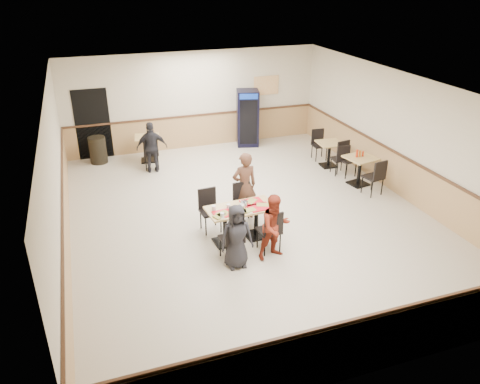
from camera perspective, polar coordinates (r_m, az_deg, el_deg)
name	(u,v)px	position (r m, az deg, el deg)	size (l,w,h in m)	color
ground	(249,215)	(10.93, 1.10, -2.84)	(10.00, 10.00, 0.00)	beige
room_shell	(277,148)	(13.47, 4.50, 5.41)	(10.00, 10.00, 10.00)	silver
main_table	(241,218)	(9.75, 0.10, -3.23)	(1.46, 0.80, 0.76)	black
main_chairs	(239,220)	(9.74, -0.17, -3.41)	(1.36, 1.74, 0.96)	black
diner_woman_left	(236,236)	(8.84, -0.43, -5.44)	(0.63, 0.41, 1.29)	black
diner_woman_right	(275,227)	(9.12, 4.28, -4.26)	(0.66, 0.51, 1.35)	maroon
diner_man_opposite	(244,186)	(10.48, 0.55, 0.72)	(0.58, 0.38, 1.59)	#533323
lone_diner	(152,147)	(13.25, -10.68, 5.36)	(0.85, 0.35, 1.44)	black
tabletop_clutter	(241,208)	(9.56, 0.14, -1.96)	(1.28, 0.69, 0.12)	red
side_table_near	(360,166)	(12.68, 14.41, 3.04)	(0.84, 0.84, 0.77)	black
side_table_near_chair_south	(373,176)	(12.23, 15.93, 1.87)	(0.45, 0.45, 0.98)	black
side_table_near_chair_north	(347,159)	(13.17, 12.97, 3.93)	(0.45, 0.45, 0.98)	black
side_table_far	(329,151)	(13.73, 10.83, 4.99)	(0.72, 0.72, 0.72)	black
side_table_far_chair_south	(339,158)	(13.27, 12.03, 4.05)	(0.43, 0.43, 0.92)	black
side_table_far_chair_north	(320,145)	(14.21, 9.69, 5.70)	(0.43, 0.43, 0.92)	black
condiment_caddy	(359,153)	(12.58, 14.34, 4.57)	(0.23, 0.06, 0.20)	#BA2B0D
back_table	(148,145)	(14.13, -11.18, 5.66)	(0.80, 0.80, 0.76)	black
back_table_chair_lone	(151,153)	(13.57, -10.77, 4.75)	(0.45, 0.45, 0.96)	black
pepsi_cooler	(248,118)	(15.12, 0.94, 9.01)	(0.82, 0.82, 1.78)	black
trash_bin	(98,150)	(14.40, -16.93, 4.92)	(0.50, 0.50, 0.79)	black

